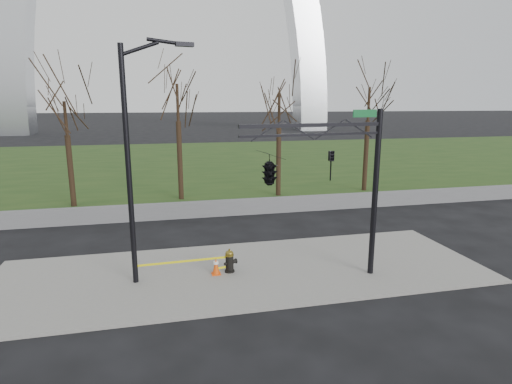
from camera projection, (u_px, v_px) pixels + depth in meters
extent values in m
plane|color=black|center=(244.00, 273.00, 15.39)|extent=(500.00, 500.00, 0.00)
cube|color=gray|center=(244.00, 272.00, 15.38)|extent=(18.00, 6.00, 0.10)
cube|color=#1F3B15|center=(189.00, 161.00, 43.96)|extent=(120.00, 40.00, 0.06)
cube|color=#59595B|center=(216.00, 208.00, 22.91)|extent=(60.00, 0.30, 0.90)
cylinder|color=black|center=(230.00, 271.00, 15.23)|extent=(0.36, 0.36, 0.06)
cylinder|color=black|center=(230.00, 264.00, 15.17)|extent=(0.27, 0.27, 0.63)
cylinder|color=black|center=(235.00, 261.00, 15.27)|extent=(0.25, 0.22, 0.17)
cylinder|color=black|center=(226.00, 264.00, 15.09)|extent=(0.13, 0.13, 0.11)
cylinder|color=brown|center=(229.00, 255.00, 15.10)|extent=(0.32, 0.32, 0.06)
ellipsoid|color=brown|center=(229.00, 253.00, 15.09)|extent=(0.30, 0.30, 0.22)
cylinder|color=brown|center=(229.00, 250.00, 15.06)|extent=(0.06, 0.06, 0.08)
cube|color=#DE490B|center=(216.00, 274.00, 15.03)|extent=(0.33, 0.33, 0.04)
cone|color=#DE490B|center=(216.00, 265.00, 14.96)|extent=(0.25, 0.25, 0.59)
cylinder|color=white|center=(216.00, 263.00, 14.94)|extent=(0.19, 0.19, 0.09)
cylinder|color=black|center=(129.00, 171.00, 13.56)|extent=(0.18, 0.18, 8.00)
cylinder|color=black|center=(139.00, 49.00, 12.94)|extent=(1.27, 0.32, 0.56)
cylinder|color=black|center=(166.00, 42.00, 13.19)|extent=(1.21, 0.31, 0.22)
cube|color=black|center=(184.00, 44.00, 13.42)|extent=(0.63, 0.31, 0.14)
cylinder|color=black|center=(375.00, 196.00, 14.53)|extent=(0.20, 0.20, 6.00)
cube|color=black|center=(313.00, 125.00, 13.18)|extent=(4.98, 0.72, 0.12)
cube|color=black|center=(313.00, 135.00, 13.24)|extent=(4.97, 0.68, 0.08)
cube|color=#0C5926|center=(365.00, 113.00, 13.73)|extent=(0.90, 0.15, 0.25)
imported|color=black|center=(331.00, 166.00, 13.70)|extent=(0.19, 0.22, 1.00)
imported|color=black|center=(269.00, 169.00, 12.97)|extent=(0.82, 2.53, 1.00)
cube|color=#DACF0B|center=(184.00, 261.00, 14.69)|extent=(3.32, 0.14, 0.08)
cube|color=#DACF0B|center=(223.00, 267.00, 15.09)|extent=(0.52, 0.11, 0.08)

